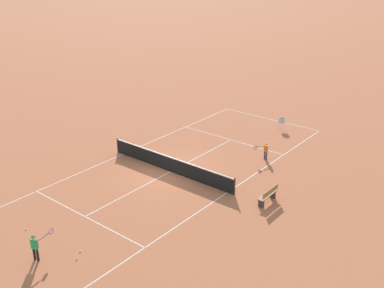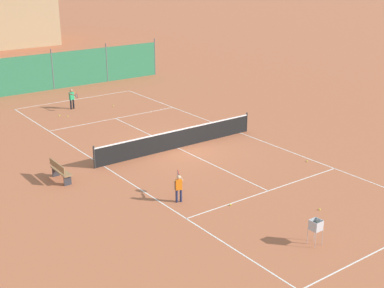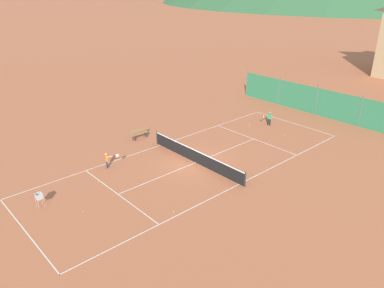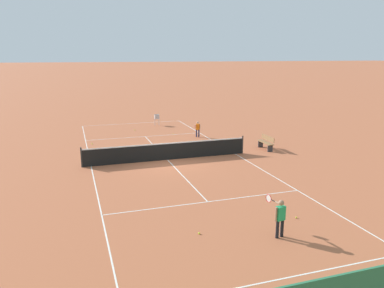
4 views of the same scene
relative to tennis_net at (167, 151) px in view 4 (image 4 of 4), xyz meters
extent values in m
plane|color=#B7603D|center=(0.00, 0.00, -0.50)|extent=(600.00, 600.00, 0.00)
cube|color=white|center=(0.00, 11.90, -0.50)|extent=(8.25, 0.05, 0.01)
cube|color=white|center=(0.00, -11.90, -0.50)|extent=(8.25, 0.05, 0.01)
cube|color=white|center=(-4.10, 0.00, -0.50)|extent=(0.05, 23.85, 0.01)
cube|color=white|center=(4.10, 0.00, -0.50)|extent=(0.05, 23.85, 0.01)
cube|color=white|center=(0.00, 6.40, -0.50)|extent=(8.20, 0.05, 0.01)
cube|color=white|center=(0.00, -6.40, -0.50)|extent=(8.20, 0.05, 0.01)
cube|color=white|center=(0.00, 0.00, -0.50)|extent=(0.05, 12.80, 0.01)
cylinder|color=#2D2D2D|center=(-4.55, 0.00, 0.03)|extent=(0.08, 0.08, 1.06)
cylinder|color=#2D2D2D|center=(4.55, 0.00, 0.03)|extent=(0.08, 0.08, 1.06)
cube|color=black|center=(0.00, 0.00, -0.04)|extent=(9.10, 0.02, 0.91)
cube|color=white|center=(0.00, 0.00, 0.43)|extent=(9.10, 0.04, 0.06)
cylinder|color=black|center=(-1.04, 9.89, -0.20)|extent=(0.11, 0.11, 0.59)
cylinder|color=black|center=(-1.23, 9.85, -0.20)|extent=(0.11, 0.11, 0.59)
cube|color=#239E5B|center=(-1.14, 9.87, 0.32)|extent=(0.31, 0.21, 0.46)
sphere|color=#A37556|center=(-1.14, 9.87, 0.67)|extent=(0.18, 0.18, 0.18)
cylinder|color=#A37556|center=(-0.96, 9.90, 0.32)|extent=(0.07, 0.07, 0.46)
cylinder|color=#A37556|center=(-1.28, 9.61, 0.50)|extent=(0.15, 0.46, 0.07)
cylinder|color=black|center=(-1.21, 9.28, 0.50)|extent=(0.07, 0.21, 0.03)
torus|color=red|center=(-1.17, 9.04, 0.50)|extent=(0.07, 0.28, 0.28)
cylinder|color=silver|center=(-1.17, 9.04, 0.50)|extent=(0.05, 0.25, 0.25)
cylinder|color=#23284C|center=(-3.59, -5.06, -0.24)|extent=(0.09, 0.09, 0.52)
cylinder|color=#23284C|center=(-3.43, -5.12, -0.24)|extent=(0.09, 0.09, 0.52)
cube|color=orange|center=(-3.51, -5.09, 0.23)|extent=(0.29, 0.22, 0.41)
sphere|color=tan|center=(-3.51, -5.09, 0.54)|extent=(0.16, 0.16, 0.16)
cylinder|color=tan|center=(-3.66, -5.03, 0.23)|extent=(0.06, 0.06, 0.41)
cylinder|color=tan|center=(-3.29, -4.96, 0.39)|extent=(0.20, 0.40, 0.06)
cylinder|color=black|center=(-3.18, -4.68, 0.39)|extent=(0.09, 0.18, 0.03)
torus|color=red|center=(-3.10, -4.46, 0.39)|extent=(0.12, 0.27, 0.28)
cylinder|color=silver|center=(-3.10, -4.46, 0.39)|extent=(0.09, 0.24, 0.25)
sphere|color=#CCE033|center=(3.74, -5.10, -0.47)|extent=(0.07, 0.07, 0.07)
sphere|color=#CCE033|center=(-2.13, 8.37, -0.47)|extent=(0.07, 0.07, 0.07)
sphere|color=#CCE033|center=(-2.46, 8.81, -0.47)|extent=(0.07, 0.07, 0.07)
sphere|color=#CCE033|center=(1.22, 8.89, -0.47)|extent=(0.07, 0.07, 0.07)
sphere|color=#CCE033|center=(-2.10, -6.51, -0.47)|extent=(0.07, 0.07, 0.07)
sphere|color=#CCE033|center=(0.33, -8.81, -0.47)|extent=(0.07, 0.07, 0.07)
cylinder|color=#B7B7BC|center=(-1.94, -10.57, -0.22)|extent=(0.02, 0.02, 0.55)
cylinder|color=#B7B7BC|center=(-1.60, -10.57, -0.22)|extent=(0.02, 0.02, 0.55)
cylinder|color=#B7B7BC|center=(-1.94, -10.23, -0.22)|extent=(0.02, 0.02, 0.55)
cylinder|color=#B7B7BC|center=(-1.60, -10.23, -0.22)|extent=(0.02, 0.02, 0.55)
cube|color=#B7B7BC|center=(-1.77, -10.40, 0.06)|extent=(0.34, 0.34, 0.02)
cube|color=#B7B7BC|center=(-1.77, -10.57, 0.22)|extent=(0.34, 0.02, 0.34)
cube|color=#B7B7BC|center=(-1.77, -10.23, 0.22)|extent=(0.34, 0.02, 0.34)
cube|color=#B7B7BC|center=(-1.94, -10.40, 0.22)|extent=(0.02, 0.34, 0.34)
cube|color=#B7B7BC|center=(-1.60, -10.40, 0.22)|extent=(0.02, 0.34, 0.34)
sphere|color=#CCE033|center=(-1.77, -10.33, 0.10)|extent=(0.07, 0.07, 0.07)
sphere|color=#CCE033|center=(-1.64, -10.36, 0.10)|extent=(0.07, 0.07, 0.07)
sphere|color=#CCE033|center=(-1.75, -10.38, 0.10)|extent=(0.07, 0.07, 0.07)
sphere|color=#CCE033|center=(-1.86, -10.52, 0.10)|extent=(0.07, 0.07, 0.07)
sphere|color=#CCE033|center=(-1.85, -10.28, 0.10)|extent=(0.07, 0.07, 0.07)
sphere|color=#CCE033|center=(-1.82, -10.35, 0.10)|extent=(0.07, 0.07, 0.07)
sphere|color=#CCE033|center=(-1.90, -10.49, 0.16)|extent=(0.07, 0.07, 0.07)
sphere|color=#CCE033|center=(-1.67, -10.39, 0.16)|extent=(0.07, 0.07, 0.07)
sphere|color=#CCE033|center=(-1.87, -10.27, 0.16)|extent=(0.07, 0.07, 0.07)
sphere|color=#CCE033|center=(-1.65, -10.43, 0.16)|extent=(0.07, 0.07, 0.07)
cube|color=olive|center=(-6.30, -0.43, -0.06)|extent=(0.36, 1.50, 0.05)
cube|color=olive|center=(-6.46, -0.43, 0.20)|extent=(0.04, 1.50, 0.28)
cube|color=#333338|center=(-6.30, 0.17, -0.28)|extent=(0.32, 0.06, 0.44)
cube|color=#333338|center=(-6.30, -1.03, -0.28)|extent=(0.32, 0.06, 0.44)
camera|label=1|loc=(-15.99, 17.93, 11.35)|focal=42.00mm
camera|label=2|loc=(-14.24, -20.51, 8.46)|focal=50.00mm
camera|label=3|loc=(17.49, -16.07, 11.44)|focal=35.00mm
camera|label=4|loc=(4.88, 19.37, 5.15)|focal=35.00mm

